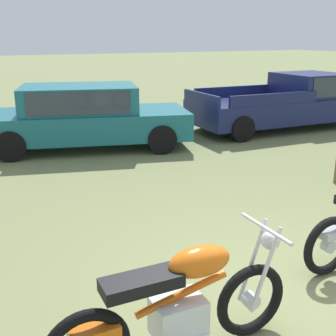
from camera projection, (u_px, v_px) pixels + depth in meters
name	position (u px, v px, depth m)	size (l,w,h in m)	color
ground_plane	(283.00, 292.00, 4.33)	(120.00, 120.00, 0.00)	olive
motorcycle_orange	(179.00, 306.00, 3.31)	(2.08, 0.64, 1.02)	black
car_teal	(84.00, 113.00, 9.73)	(4.91, 3.14, 1.43)	#19606B
pickup_truck_navy	(291.00, 101.00, 11.94)	(5.36, 2.27, 1.49)	#161E4C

